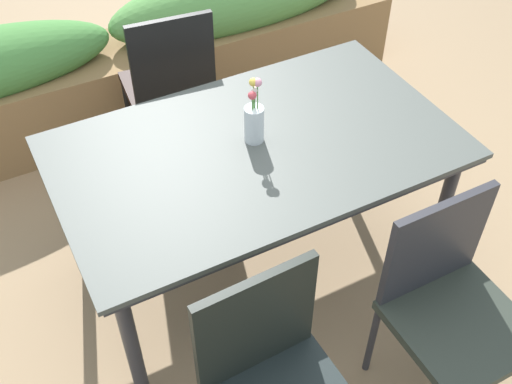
% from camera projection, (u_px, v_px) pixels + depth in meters
% --- Properties ---
extents(ground_plane, '(12.00, 12.00, 0.00)m').
position_uv_depth(ground_plane, '(250.00, 272.00, 2.96)').
color(ground_plane, '#9E7F5B').
extents(dining_table, '(1.59, 0.95, 0.75)m').
position_uv_depth(dining_table, '(256.00, 158.00, 2.50)').
color(dining_table, '#4C514C').
rests_on(dining_table, ground).
extents(chair_far_side, '(0.46, 0.46, 0.98)m').
position_uv_depth(chair_far_side, '(170.00, 84.00, 3.09)').
color(chair_far_side, black).
rests_on(chair_far_side, ground).
extents(chair_near_left, '(0.46, 0.46, 0.91)m').
position_uv_depth(chair_near_left, '(275.00, 383.00, 1.99)').
color(chair_near_left, black).
rests_on(chair_near_left, ground).
extents(chair_near_right, '(0.45, 0.45, 0.88)m').
position_uv_depth(chair_near_right, '(450.00, 300.00, 2.24)').
color(chair_near_right, '#2E352D').
rests_on(chair_near_right, ground).
extents(flower_vase, '(0.08, 0.08, 0.29)m').
position_uv_depth(flower_vase, '(254.00, 120.00, 2.41)').
color(flower_vase, silver).
rests_on(flower_vase, dining_table).
extents(planter_box, '(3.52, 0.48, 0.79)m').
position_uv_depth(planter_box, '(117.00, 64.00, 3.57)').
color(planter_box, olive).
rests_on(planter_box, ground).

